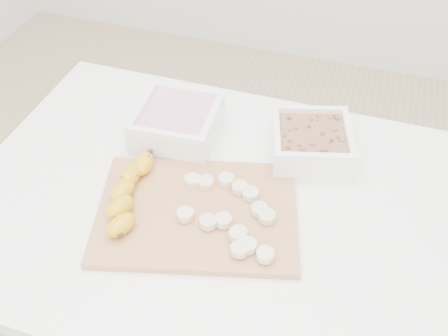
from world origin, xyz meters
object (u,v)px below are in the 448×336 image
(bowl_yogurt, at_px, (177,123))
(cutting_board, at_px, (197,212))
(table, at_px, (220,231))
(bowl_granola, at_px, (311,143))
(banana, at_px, (129,194))

(bowl_yogurt, relative_size, cutting_board, 0.48)
(table, xyz_separation_m, bowl_granola, (0.14, 0.18, 0.13))
(bowl_granola, bearing_deg, table, -128.78)
(cutting_board, bearing_deg, table, 59.62)
(banana, bearing_deg, cutting_board, 9.17)
(table, relative_size, banana, 4.87)
(table, bearing_deg, bowl_granola, 51.22)
(bowl_granola, distance_m, banana, 0.38)
(table, distance_m, banana, 0.21)
(banana, bearing_deg, table, 24.04)
(table, distance_m, bowl_granola, 0.26)
(bowl_yogurt, height_order, bowl_granola, bowl_yogurt)
(table, bearing_deg, cutting_board, -120.38)
(table, xyz_separation_m, bowl_yogurt, (-0.14, 0.15, 0.14))
(bowl_yogurt, relative_size, banana, 0.87)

